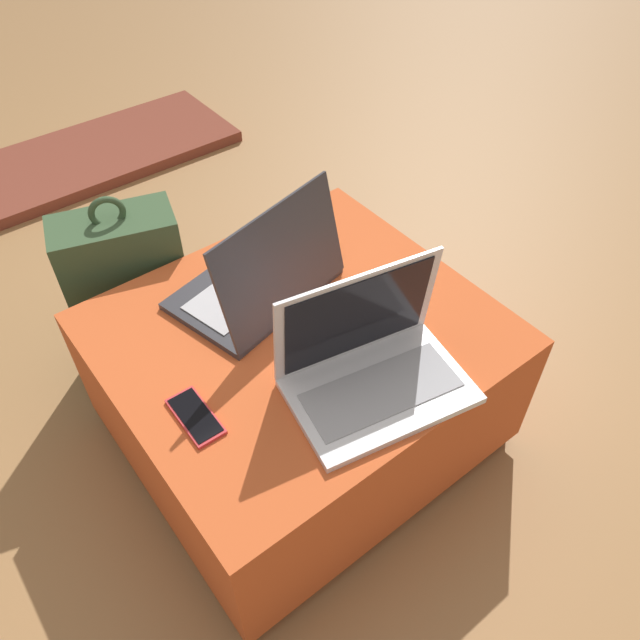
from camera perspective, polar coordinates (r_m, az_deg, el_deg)
name	(u,v)px	position (r m, az deg, el deg)	size (l,w,h in m)	color
ground_plane	(303,430)	(1.70, -1.61, -10.05)	(14.00, 14.00, 0.00)	#9E7042
ottoman	(301,383)	(1.54, -1.76, -5.82)	(0.84, 0.75, 0.40)	maroon
laptop_near	(372,365)	(1.26, 4.77, -4.11)	(0.40, 0.30, 0.25)	silver
laptop_far	(263,279)	(1.43, -5.26, 3.76)	(0.42, 0.33, 0.26)	#333338
cell_phone	(195,416)	(1.26, -11.32, -8.63)	(0.06, 0.14, 0.01)	red
backpack	(132,295)	(1.78, -16.84, 2.24)	(0.33, 0.27, 0.56)	#385133
fireplace_hearth	(65,165)	(2.84, -22.25, 12.99)	(1.40, 0.50, 0.04)	brown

